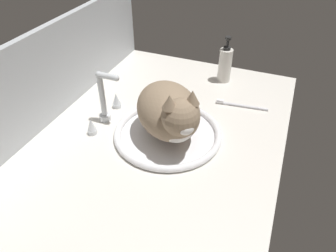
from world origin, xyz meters
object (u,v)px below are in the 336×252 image
object	(u,v)px
cat	(170,112)
soap_pump_bottle	(225,64)
sink_basin	(168,133)
toothbrush	(241,105)
faucet	(105,103)

from	to	relation	value
cat	soap_pump_bottle	size ratio (longest dim) A/B	1.64
sink_basin	toothbrush	size ratio (longest dim) A/B	1.87
faucet	toothbrush	world-z (taller)	faucet
faucet	soap_pump_bottle	size ratio (longest dim) A/B	1.04
toothbrush	cat	bearing A→B (deg)	147.34
sink_basin	faucet	distance (cm)	24.25
cat	soap_pump_bottle	world-z (taller)	cat
sink_basin	faucet	bearing A→B (deg)	90.00
faucet	toothbrush	distance (cm)	50.26
soap_pump_bottle	toothbrush	distance (cm)	21.44
sink_basin	cat	distance (cm)	10.16
faucet	cat	size ratio (longest dim) A/B	0.63
sink_basin	soap_pump_bottle	bearing A→B (deg)	-10.60
cat	toothbrush	distance (cm)	34.33
faucet	toothbrush	size ratio (longest dim) A/B	1.05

